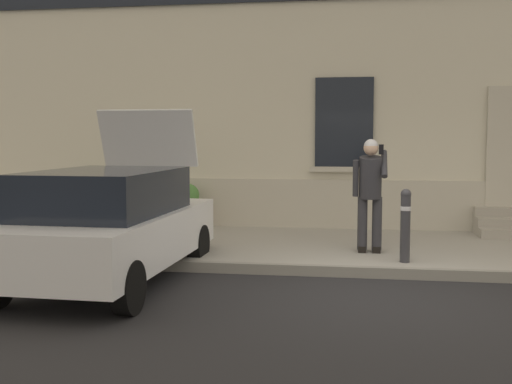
{
  "coord_description": "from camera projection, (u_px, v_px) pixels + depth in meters",
  "views": [
    {
      "loc": [
        -0.21,
        -7.82,
        1.93
      ],
      "look_at": [
        -1.7,
        1.6,
        1.1
      ],
      "focal_mm": 44.89,
      "sensor_mm": 36.0,
      "label": 1
    }
  ],
  "objects": [
    {
      "name": "person_on_phone",
      "position": [
        370.0,
        188.0,
        9.69
      ],
      "size": [
        0.51,
        0.51,
        1.74
      ],
      "rotation": [
        0.0,
        0.0,
        -0.08
      ],
      "color": "#2D2D33",
      "rests_on": "sidewalk"
    },
    {
      "name": "curb_edge",
      "position": [
        371.0,
        272.0,
        8.75
      ],
      "size": [
        24.0,
        0.12,
        0.15
      ],
      "primitive_type": "cube",
      "color": "gray",
      "rests_on": "ground"
    },
    {
      "name": "sidewalk",
      "position": [
        369.0,
        249.0,
        10.58
      ],
      "size": [
        24.0,
        3.6,
        0.15
      ],
      "primitive_type": "cube",
      "color": "#99968E",
      "rests_on": "ground"
    },
    {
      "name": "building_facade",
      "position": [
        370.0,
        46.0,
        12.71
      ],
      "size": [
        24.0,
        1.52,
        7.5
      ],
      "color": "beige",
      "rests_on": "ground"
    },
    {
      "name": "hatchback_car_white",
      "position": [
        110.0,
        223.0,
        8.37
      ],
      "size": [
        1.88,
        4.11,
        2.34
      ],
      "color": "white",
      "rests_on": "ground"
    },
    {
      "name": "planter_charcoal",
      "position": [
        91.0,
        204.0,
        12.61
      ],
      "size": [
        0.44,
        0.44,
        0.86
      ],
      "color": "#2D2D30",
      "rests_on": "sidewalk"
    },
    {
      "name": "planter_terracotta",
      "position": [
        188.0,
        204.0,
        12.48
      ],
      "size": [
        0.44,
        0.44,
        0.86
      ],
      "color": "#B25B38",
      "rests_on": "sidewalk"
    },
    {
      "name": "bollard_near_person",
      "position": [
        405.0,
        223.0,
        9.02
      ],
      "size": [
        0.15,
        0.15,
        1.04
      ],
      "color": "#333338",
      "rests_on": "sidewalk"
    },
    {
      "name": "ground_plane",
      "position": [
        373.0,
        294.0,
        7.83
      ],
      "size": [
        80.0,
        80.0,
        0.0
      ],
      "primitive_type": "plane",
      "color": "#232326"
    },
    {
      "name": "bollard_far_left",
      "position": [
        155.0,
        218.0,
        9.6
      ],
      "size": [
        0.15,
        0.15,
        1.04
      ],
      "color": "#333338",
      "rests_on": "sidewalk"
    }
  ]
}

